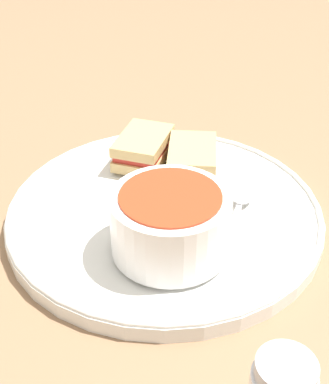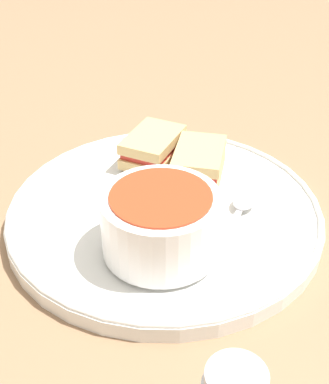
{
  "view_description": "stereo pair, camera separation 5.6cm",
  "coord_description": "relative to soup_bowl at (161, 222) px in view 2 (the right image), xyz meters",
  "views": [
    {
      "loc": [
        -0.45,
        0.09,
        0.36
      ],
      "look_at": [
        0.0,
        0.0,
        0.04
      ],
      "focal_mm": 50.0,
      "sensor_mm": 36.0,
      "label": 1
    },
    {
      "loc": [
        -0.46,
        0.03,
        0.36
      ],
      "look_at": [
        0.0,
        0.0,
        0.04
      ],
      "focal_mm": 50.0,
      "sensor_mm": 36.0,
      "label": 2
    }
  ],
  "objects": [
    {
      "name": "ground_plane",
      "position": [
        0.07,
        -0.01,
        -0.05
      ],
      "size": [
        2.4,
        2.4,
        0.0
      ],
      "primitive_type": "plane",
      "color": "#8E6B4C"
    },
    {
      "name": "plate",
      "position": [
        0.07,
        -0.01,
        -0.04
      ],
      "size": [
        0.34,
        0.34,
        0.02
      ],
      "color": "white",
      "rests_on": "ground_plane"
    },
    {
      "name": "soup_bowl",
      "position": [
        0.0,
        0.0,
        0.0
      ],
      "size": [
        0.11,
        0.11,
        0.06
      ],
      "color": "white",
      "rests_on": "plate"
    },
    {
      "name": "spoon",
      "position": [
        0.06,
        -0.09,
        -0.03
      ],
      "size": [
        0.11,
        0.07,
        0.01
      ],
      "rotation": [
        0.0,
        0.0,
        12.05
      ],
      "color": "silver",
      "rests_on": "plate"
    },
    {
      "name": "sandwich_half_near",
      "position": [
        0.13,
        -0.05,
        -0.01
      ],
      "size": [
        0.09,
        0.07,
        0.03
      ],
      "rotation": [
        0.0,
        0.0,
        6.01
      ],
      "color": "tan",
      "rests_on": "plate"
    },
    {
      "name": "sandwich_half_far",
      "position": [
        0.17,
        -0.0,
        -0.01
      ],
      "size": [
        0.1,
        0.09,
        0.03
      ],
      "rotation": [
        0.0,
        0.0,
        5.78
      ],
      "color": "tan",
      "rests_on": "plate"
    }
  ]
}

